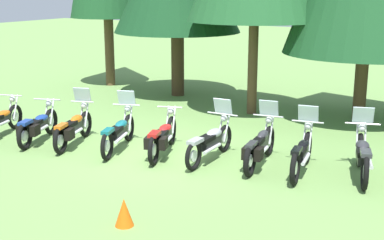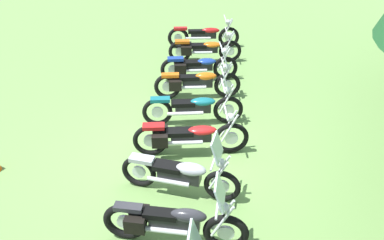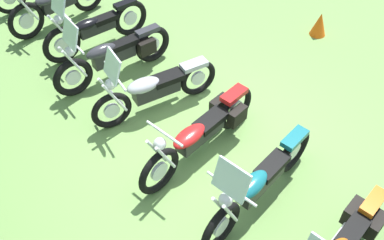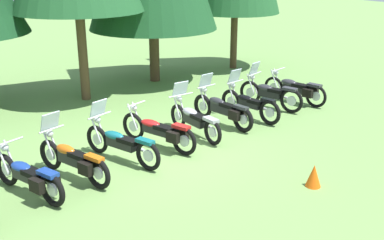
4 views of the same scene
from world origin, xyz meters
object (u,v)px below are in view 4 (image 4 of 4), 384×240
object	(u,v)px
motorcycle_3	(74,159)
motorcycle_10	(295,89)
motorcycle_5	(159,130)
motorcycle_2	(29,176)
motorcycle_4	(120,142)
traffic_cone	(314,176)
motorcycle_6	(194,119)
motorcycle_8	(249,103)
motorcycle_7	(223,109)
motorcycle_9	(270,93)

from	to	relation	value
motorcycle_3	motorcycle_10	bearing A→B (deg)	-99.88
motorcycle_5	motorcycle_2	bearing A→B (deg)	83.31
motorcycle_4	traffic_cone	bearing A→B (deg)	-160.39
motorcycle_6	motorcycle_8	distance (m)	2.11
motorcycle_5	motorcycle_7	bearing A→B (deg)	-98.30
motorcycle_2	motorcycle_7	size ratio (longest dim) A/B	0.91
motorcycle_8	motorcycle_7	bearing A→B (deg)	81.14
motorcycle_4	motorcycle_6	world-z (taller)	motorcycle_4
motorcycle_5	motorcycle_10	distance (m)	5.59
motorcycle_6	motorcycle_10	size ratio (longest dim) A/B	0.99
motorcycle_6	motorcycle_9	world-z (taller)	motorcycle_9
motorcycle_5	motorcycle_8	size ratio (longest dim) A/B	1.05
motorcycle_8	motorcycle_9	xyz separation A→B (m)	(1.18, 0.38, 0.03)
motorcycle_5	motorcycle_6	size ratio (longest dim) A/B	1.03
motorcycle_7	motorcycle_5	bearing A→B (deg)	92.50
motorcycle_6	motorcycle_7	size ratio (longest dim) A/B	0.97
motorcycle_8	traffic_cone	bearing A→B (deg)	147.88
motorcycle_3	motorcycle_10	distance (m)	8.00
traffic_cone	motorcycle_3	bearing A→B (deg)	141.41
motorcycle_2	motorcycle_3	size ratio (longest dim) A/B	0.97
motorcycle_2	motorcycle_6	distance (m)	4.63
motorcycle_5	motorcycle_9	world-z (taller)	motorcycle_9
motorcycle_2	traffic_cone	world-z (taller)	motorcycle_2
motorcycle_2	traffic_cone	size ratio (longest dim) A/B	4.34
motorcycle_7	motorcycle_9	xyz separation A→B (m)	(2.15, 0.38, 0.03)
motorcycle_2	motorcycle_5	world-z (taller)	motorcycle_5
motorcycle_8	motorcycle_9	size ratio (longest dim) A/B	1.01
motorcycle_3	motorcycle_8	bearing A→B (deg)	-99.74
motorcycle_3	motorcycle_8	distance (m)	5.71
motorcycle_2	motorcycle_10	bearing A→B (deg)	-100.31
motorcycle_2	traffic_cone	xyz separation A→B (m)	(4.91, -2.90, -0.19)
motorcycle_9	motorcycle_10	size ratio (longest dim) A/B	0.96
motorcycle_3	motorcycle_5	distance (m)	2.41
motorcycle_5	motorcycle_7	distance (m)	2.34
motorcycle_4	motorcycle_7	world-z (taller)	motorcycle_7
motorcycle_7	motorcycle_8	xyz separation A→B (m)	(0.97, -0.00, -0.00)
motorcycle_2	motorcycle_9	world-z (taller)	motorcycle_9
motorcycle_4	motorcycle_10	size ratio (longest dim) A/B	1.00
motorcycle_2	motorcycle_8	size ratio (longest dim) A/B	0.95
traffic_cone	motorcycle_10	bearing A→B (deg)	47.21
motorcycle_10	motorcycle_4	bearing A→B (deg)	84.93
motorcycle_6	motorcycle_9	distance (m)	3.32
traffic_cone	motorcycle_7	bearing A→B (deg)	79.26
motorcycle_3	motorcycle_6	size ratio (longest dim) A/B	0.97
motorcycle_10	motorcycle_5	bearing A→B (deg)	84.64
motorcycle_3	motorcycle_4	bearing A→B (deg)	-95.76
motorcycle_4	traffic_cone	size ratio (longest dim) A/B	4.66
motorcycle_10	traffic_cone	world-z (taller)	motorcycle_10
motorcycle_9	motorcycle_3	bearing A→B (deg)	83.83
motorcycle_3	motorcycle_4	world-z (taller)	motorcycle_4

